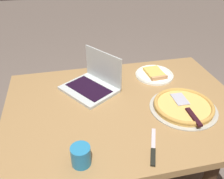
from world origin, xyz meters
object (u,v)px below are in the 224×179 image
laptop (93,82)px  pizza_plate (154,74)px  drink_cup (81,155)px  pizza_tray (184,106)px  dining_table (125,116)px  table_knife (153,150)px

laptop → pizza_plate: 0.42m
drink_cup → pizza_tray: bearing=-157.0°
dining_table → drink_cup: 0.47m
dining_table → table_knife: 0.36m
drink_cup → dining_table: bearing=-128.8°
laptop → drink_cup: bearing=76.3°
table_knife → laptop: bearing=-72.0°
dining_table → pizza_plate: (-0.27, -0.26, 0.10)m
laptop → pizza_plate: size_ratio=1.55×
pizza_plate → drink_cup: size_ratio=2.78×
dining_table → laptop: bearing=-54.2°
pizza_tray → drink_cup: bearing=23.0°
pizza_tray → drink_cup: (0.58, 0.25, 0.03)m
table_knife → drink_cup: bearing=0.0°
drink_cup → laptop: bearing=-103.7°
laptop → pizza_tray: 0.54m
dining_table → drink_cup: drink_cup is taller
dining_table → table_knife: size_ratio=6.06×
laptop → pizza_plate: (-0.42, -0.06, -0.03)m
laptop → drink_cup: 0.57m
laptop → table_knife: (-0.18, 0.55, -0.04)m
laptop → pizza_tray: size_ratio=1.07×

